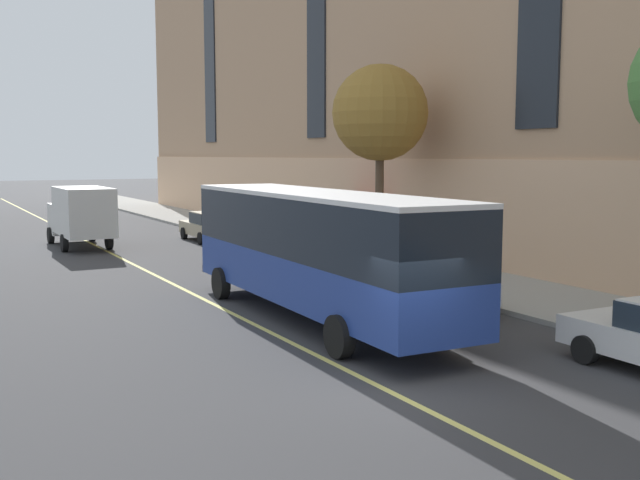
% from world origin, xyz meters
% --- Properties ---
extents(ground_plane, '(260.00, 260.00, 0.00)m').
position_xyz_m(ground_plane, '(0.00, 0.00, 0.00)').
color(ground_plane, '#38383A').
extents(sidewalk, '(4.81, 160.00, 0.15)m').
position_xyz_m(sidewalk, '(8.68, 3.00, 0.07)').
color(sidewalk, '#9E9B93').
rests_on(sidewalk, ground).
extents(city_bus, '(3.07, 12.33, 3.57)m').
position_xyz_m(city_bus, '(1.13, 6.28, 2.08)').
color(city_bus, navy).
rests_on(city_bus, ground).
extents(parked_car_champagne_1, '(2.07, 4.64, 1.56)m').
position_xyz_m(parked_car_champagne_1, '(5.19, 25.96, 0.78)').
color(parked_car_champagne_1, '#BCAD89').
rests_on(parked_car_champagne_1, ground).
extents(parked_car_champagne_2, '(2.05, 4.56, 1.56)m').
position_xyz_m(parked_car_champagne_2, '(5.18, 12.60, 0.78)').
color(parked_car_champagne_2, '#BCAD89').
rests_on(parked_car_champagne_2, ground).
extents(parked_car_white_3, '(2.13, 4.34, 1.56)m').
position_xyz_m(parked_car_white_3, '(5.03, 6.17, 0.78)').
color(parked_car_white_3, silver).
rests_on(parked_car_white_3, ground).
extents(parked_car_navy_6, '(1.99, 4.28, 1.56)m').
position_xyz_m(parked_car_navy_6, '(5.12, 18.88, 0.78)').
color(parked_car_navy_6, navy).
rests_on(parked_car_navy_6, ground).
extents(box_truck, '(2.38, 6.54, 3.00)m').
position_xyz_m(box_truck, '(-1.35, 26.16, 1.70)').
color(box_truck, silver).
rests_on(box_truck, ground).
extents(street_tree_far_uptown, '(3.95, 3.95, 8.11)m').
position_xyz_m(street_tree_far_uptown, '(8.47, 14.41, 6.25)').
color(street_tree_far_uptown, brown).
rests_on(street_tree_far_uptown, sidewalk).
extents(lane_centerline, '(0.16, 140.00, 0.01)m').
position_xyz_m(lane_centerline, '(-0.57, 3.00, 0.00)').
color(lane_centerline, '#E0D66B').
rests_on(lane_centerline, ground).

